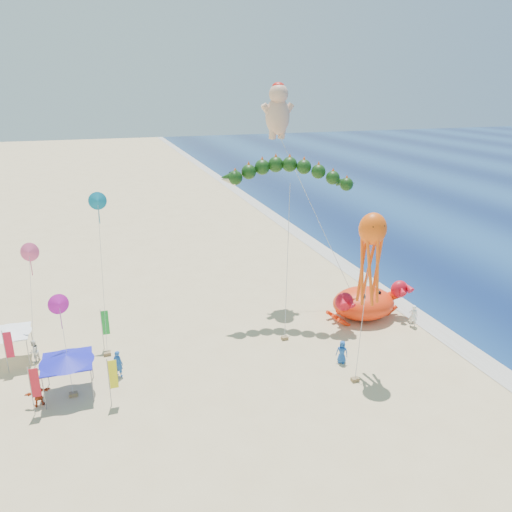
{
  "coord_description": "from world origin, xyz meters",
  "views": [
    {
      "loc": [
        -12.9,
        -31.27,
        18.58
      ],
      "look_at": [
        -2.0,
        2.0,
        6.5
      ],
      "focal_mm": 35.0,
      "sensor_mm": 36.0,
      "label": 1
    }
  ],
  "objects_px": {
    "crab_inflatable": "(364,302)",
    "canopy_blue": "(67,359)",
    "dragon_kite": "(288,177)",
    "cherub_kite": "(278,110)",
    "octopus_kite": "(371,252)",
    "canopy_white": "(7,331)"
  },
  "relations": [
    {
      "from": "crab_inflatable",
      "to": "canopy_blue",
      "type": "distance_m",
      "value": 23.49
    },
    {
      "from": "crab_inflatable",
      "to": "canopy_blue",
      "type": "bearing_deg",
      "value": -170.64
    },
    {
      "from": "canopy_white",
      "to": "cherub_kite",
      "type": "bearing_deg",
      "value": 15.66
    },
    {
      "from": "cherub_kite",
      "to": "octopus_kite",
      "type": "bearing_deg",
      "value": -85.71
    },
    {
      "from": "dragon_kite",
      "to": "canopy_blue",
      "type": "bearing_deg",
      "value": -159.0
    },
    {
      "from": "cherub_kite",
      "to": "octopus_kite",
      "type": "xyz_separation_m",
      "value": [
        1.08,
        -14.42,
        -8.15
      ]
    },
    {
      "from": "canopy_white",
      "to": "crab_inflatable",
      "type": "bearing_deg",
      "value": -3.01
    },
    {
      "from": "cherub_kite",
      "to": "canopy_white",
      "type": "height_order",
      "value": "cherub_kite"
    },
    {
      "from": "octopus_kite",
      "to": "canopy_blue",
      "type": "bearing_deg",
      "value": 171.2
    },
    {
      "from": "dragon_kite",
      "to": "octopus_kite",
      "type": "xyz_separation_m",
      "value": [
        1.96,
        -9.59,
        -3.29
      ]
    },
    {
      "from": "crab_inflatable",
      "to": "cherub_kite",
      "type": "height_order",
      "value": "cherub_kite"
    },
    {
      "from": "crab_inflatable",
      "to": "dragon_kite",
      "type": "height_order",
      "value": "dragon_kite"
    },
    {
      "from": "crab_inflatable",
      "to": "cherub_kite",
      "type": "bearing_deg",
      "value": 123.41
    },
    {
      "from": "cherub_kite",
      "to": "dragon_kite",
      "type": "bearing_deg",
      "value": -100.36
    },
    {
      "from": "cherub_kite",
      "to": "canopy_white",
      "type": "xyz_separation_m",
      "value": [
        -22.14,
        -6.21,
        -14.1
      ]
    },
    {
      "from": "octopus_kite",
      "to": "canopy_blue",
      "type": "distance_m",
      "value": 20.32
    },
    {
      "from": "cherub_kite",
      "to": "canopy_blue",
      "type": "distance_m",
      "value": 25.66
    },
    {
      "from": "canopy_blue",
      "to": "dragon_kite",
      "type": "bearing_deg",
      "value": 21.0
    },
    {
      "from": "canopy_white",
      "to": "canopy_blue",
      "type": "bearing_deg",
      "value": -52.49
    },
    {
      "from": "canopy_blue",
      "to": "crab_inflatable",
      "type": "bearing_deg",
      "value": 9.36
    },
    {
      "from": "dragon_kite",
      "to": "cherub_kite",
      "type": "xyz_separation_m",
      "value": [
        0.88,
        4.83,
        4.86
      ]
    },
    {
      "from": "crab_inflatable",
      "to": "canopy_white",
      "type": "xyz_separation_m",
      "value": [
        -27.18,
        1.43,
        1.06
      ]
    }
  ]
}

